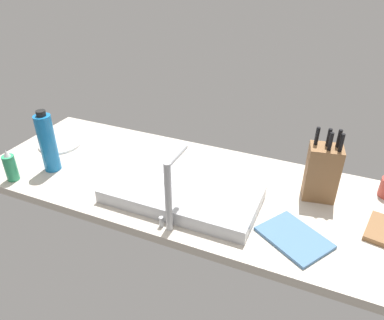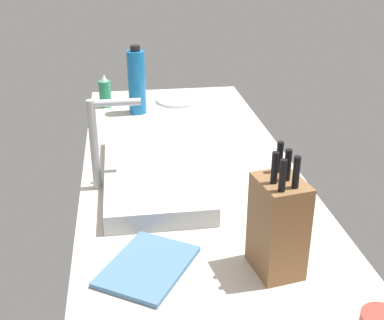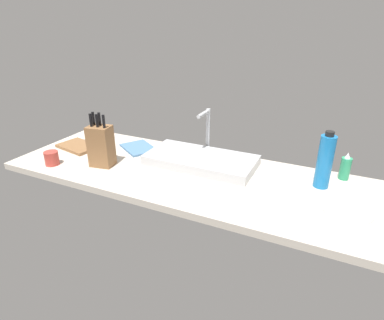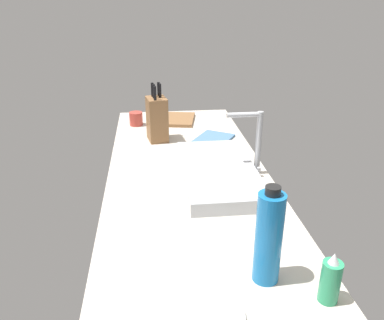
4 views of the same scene
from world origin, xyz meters
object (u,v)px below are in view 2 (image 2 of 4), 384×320
at_px(soap_bottle, 105,93).
at_px(water_bottle, 137,82).
at_px(faucet, 100,137).
at_px(dinner_plate, 179,100).
at_px(knife_block, 278,225).
at_px(sink_basin, 154,171).
at_px(dish_towel, 148,266).

bearing_deg(soap_bottle, water_bottle, -125.67).
height_order(faucet, water_bottle, water_bottle).
bearing_deg(water_bottle, faucet, 168.59).
xyz_separation_m(water_bottle, dinner_plate, (0.12, -0.18, -0.12)).
bearing_deg(dinner_plate, faucet, 157.70).
bearing_deg(soap_bottle, faucet, -179.92).
xyz_separation_m(soap_bottle, water_bottle, (-0.09, -0.13, 0.07)).
distance_m(water_bottle, dinner_plate, 0.25).
height_order(knife_block, dinner_plate, knife_block).
distance_m(sink_basin, dish_towel, 0.44).
bearing_deg(dinner_plate, water_bottle, 123.57).
distance_m(knife_block, dinner_plate, 1.22).
bearing_deg(dinner_plate, soap_bottle, 95.13).
distance_m(faucet, knife_block, 0.59).
bearing_deg(faucet, dish_towel, -165.70).
height_order(sink_basin, dish_towel, sink_basin).
xyz_separation_m(faucet, soap_bottle, (0.74, 0.00, -0.10)).
bearing_deg(knife_block, faucet, 30.75).
distance_m(sink_basin, dinner_plate, 0.75).
height_order(dinner_plate, dish_towel, same).
bearing_deg(sink_basin, soap_bottle, 12.06).
distance_m(knife_block, water_bottle, 1.12).
xyz_separation_m(knife_block, soap_bottle, (1.18, 0.38, -0.05)).
bearing_deg(dish_towel, faucet, 14.30).
bearing_deg(dinner_plate, dish_towel, 169.73).
bearing_deg(dish_towel, knife_block, -98.28).
bearing_deg(faucet, knife_block, -139.32).
xyz_separation_m(faucet, dinner_plate, (0.77, -0.31, -0.15)).
distance_m(sink_basin, faucet, 0.20).
bearing_deg(dinner_plate, sink_basin, 167.36).
height_order(faucet, soap_bottle, faucet).
distance_m(dinner_plate, dish_towel, 1.19).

